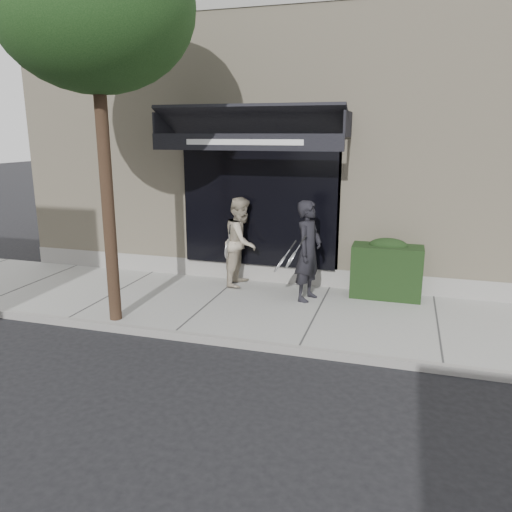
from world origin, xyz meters
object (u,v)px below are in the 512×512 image
(hedge, at_px, (387,269))
(pedestrian_front, at_px, (308,251))
(street_tree, at_px, (93,5))
(pedestrian_back, at_px, (242,242))

(hedge, bearing_deg, pedestrian_front, -156.18)
(street_tree, distance_m, pedestrian_back, 4.89)
(street_tree, height_order, pedestrian_front, street_tree)
(pedestrian_front, bearing_deg, street_tree, -146.32)
(hedge, height_order, pedestrian_front, pedestrian_front)
(hedge, relative_size, pedestrian_front, 0.70)
(street_tree, relative_size, pedestrian_front, 3.36)
(hedge, distance_m, street_tree, 6.61)
(hedge, relative_size, pedestrian_back, 0.72)
(pedestrian_front, bearing_deg, pedestrian_back, 159.00)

